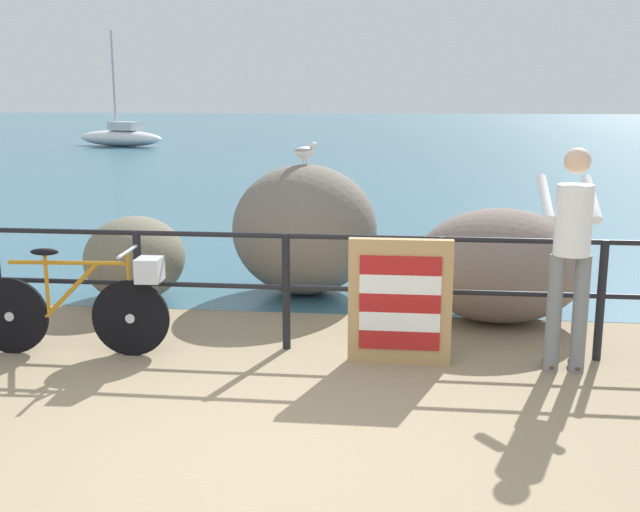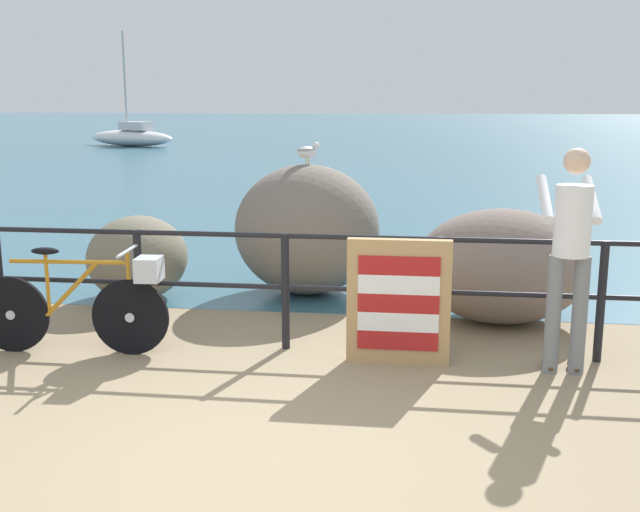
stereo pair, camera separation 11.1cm
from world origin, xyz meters
The scene contains 11 objects.
ground_plane centered at (0.00, 20.00, -0.05)m, with size 120.00×120.00×0.10m, color #937F60.
sea_surface centered at (0.00, 48.28, 0.00)m, with size 120.00×90.00×0.01m, color #38667A.
promenade_railing centered at (0.00, 2.17, 0.63)m, with size 7.93×0.07×1.02m.
bicycle centered at (-1.65, 1.83, 0.46)m, with size 1.70×0.48×0.92m.
person_at_railing centered at (2.29, 1.89, 0.99)m, with size 0.44×0.64×1.78m.
folded_deckchair_stack centered at (0.98, 1.92, 0.52)m, with size 0.84×0.10×1.04m.
breakwater_boulder_main centered at (-0.09, 4.09, 0.72)m, with size 1.60×1.45×1.44m.
breakwater_boulder_left centered at (-1.87, 3.62, 0.45)m, with size 1.06×1.19×0.91m.
breakwater_boulder_right centered at (1.93, 3.23, 0.55)m, with size 1.64×1.26×1.11m.
seagull centered at (-0.09, 4.17, 1.58)m, with size 0.28×0.29×0.23m.
sailboat centered at (-11.41, 28.31, 0.42)m, with size 4.58×2.72×4.90m.
Camera 1 is at (0.99, -4.09, 2.16)m, focal length 42.70 mm.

